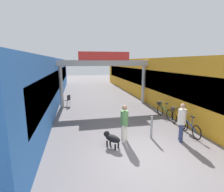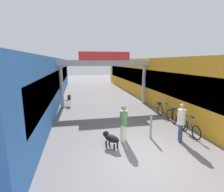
% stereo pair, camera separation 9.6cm
% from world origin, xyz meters
% --- Properties ---
extents(ground_plane, '(80.00, 80.00, 0.00)m').
position_xyz_m(ground_plane, '(0.00, 0.00, 0.00)').
color(ground_plane, slate).
extents(storefront_left, '(3.00, 26.00, 3.74)m').
position_xyz_m(storefront_left, '(-5.09, 11.00, 1.87)').
color(storefront_left, blue).
rests_on(storefront_left, ground_plane).
extents(storefront_right, '(3.00, 26.00, 3.74)m').
position_xyz_m(storefront_right, '(5.09, 11.00, 1.87)').
color(storefront_right, gold).
rests_on(storefront_right, ground_plane).
extents(arcade_sign_gateway, '(7.40, 0.47, 4.22)m').
position_xyz_m(arcade_sign_gateway, '(0.00, 8.23, 3.02)').
color(arcade_sign_gateway, '#B2B2B2').
rests_on(arcade_sign_gateway, ground_plane).
extents(pedestrian_with_dog, '(0.48, 0.48, 1.64)m').
position_xyz_m(pedestrian_with_dog, '(-0.25, 1.47, 0.94)').
color(pedestrian_with_dog, silver).
rests_on(pedestrian_with_dog, ground_plane).
extents(pedestrian_companion, '(0.45, 0.45, 1.71)m').
position_xyz_m(pedestrian_companion, '(2.19, 0.95, 0.98)').
color(pedestrian_companion, navy).
rests_on(pedestrian_companion, ground_plane).
extents(dog_on_leash, '(0.73, 0.84, 0.62)m').
position_xyz_m(dog_on_leash, '(-0.92, 1.07, 0.39)').
color(dog_on_leash, black).
rests_on(dog_on_leash, ground_plane).
extents(bicycle_blue_nearest, '(0.46, 1.69, 0.98)m').
position_xyz_m(bicycle_blue_nearest, '(3.01, 1.56, 0.44)').
color(bicycle_blue_nearest, black).
rests_on(bicycle_blue_nearest, ground_plane).
extents(bicycle_orange_second, '(0.46, 1.68, 0.98)m').
position_xyz_m(bicycle_orange_second, '(3.15, 2.76, 0.44)').
color(bicycle_orange_second, black).
rests_on(bicycle_orange_second, ground_plane).
extents(bicycle_green_third, '(0.46, 1.69, 0.98)m').
position_xyz_m(bicycle_green_third, '(3.13, 4.23, 0.44)').
color(bicycle_green_third, black).
rests_on(bicycle_green_third, ground_plane).
extents(bollard_post_metal, '(0.10, 0.10, 1.05)m').
position_xyz_m(bollard_post_metal, '(1.05, 1.50, 0.54)').
color(bollard_post_metal, gray).
rests_on(bollard_post_metal, ground_plane).
extents(cafe_chair_black_nearer, '(0.55, 0.55, 0.89)m').
position_xyz_m(cafe_chair_black_nearer, '(-2.91, 8.49, 0.54)').
color(cafe_chair_black_nearer, gray).
rests_on(cafe_chair_black_nearer, ground_plane).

